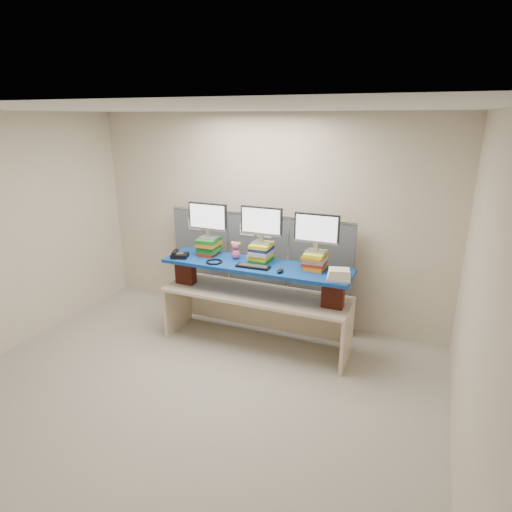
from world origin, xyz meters
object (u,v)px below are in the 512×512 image
at_px(blue_board, 256,266).
at_px(desk_phone, 179,255).
at_px(monitor_right, 317,231).
at_px(monitor_left, 208,218).
at_px(desk, 256,303).
at_px(keyboard, 253,266).
at_px(monitor_center, 261,223).

xyz_separation_m(blue_board, desk_phone, (-0.98, -0.14, 0.05)).
bearing_deg(monitor_right, monitor_left, 180.00).
bearing_deg(monitor_right, blue_board, -170.21).
bearing_deg(desk, monitor_left, 170.32).
relative_size(blue_board, keyboard, 5.66).
height_order(blue_board, monitor_right, monitor_right).
height_order(monitor_center, desk_phone, monitor_center).
distance_m(monitor_right, keyboard, 0.84).
bearing_deg(desk_phone, desk, -10.76).
relative_size(monitor_left, monitor_center, 1.00).
xyz_separation_m(monitor_left, monitor_center, (0.71, 0.01, 0.01)).
height_order(blue_board, desk_phone, desk_phone).
distance_m(desk, blue_board, 0.49).
height_order(monitor_center, keyboard, monitor_center).
distance_m(desk, monitor_right, 1.19).
distance_m(monitor_left, monitor_right, 1.38).
relative_size(blue_board, monitor_center, 4.44).
bearing_deg(monitor_right, monitor_center, 180.00).
xyz_separation_m(desk, blue_board, (-0.00, 0.00, 0.49)).
bearing_deg(blue_board, monitor_left, 170.32).
bearing_deg(keyboard, desk_phone, 178.77).
relative_size(monitor_right, keyboard, 1.28).
relative_size(monitor_center, keyboard, 1.28).
bearing_deg(desk_phone, monitor_center, -4.35).
bearing_deg(monitor_center, monitor_right, -0.00).
bearing_deg(desk_phone, keyboard, -17.89).
bearing_deg(monitor_center, keyboard, -91.11).
xyz_separation_m(blue_board, monitor_center, (0.02, 0.12, 0.50)).
relative_size(monitor_center, monitor_right, 1.00).
bearing_deg(monitor_left, monitor_center, -0.00).
distance_m(blue_board, monitor_center, 0.51).
bearing_deg(desk, monitor_right, 9.79).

